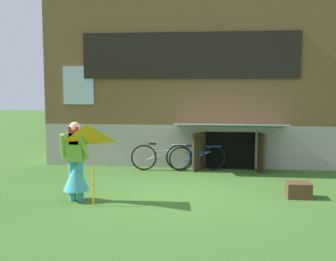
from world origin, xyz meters
name	(u,v)px	position (x,y,z in m)	size (l,w,h in m)	color
ground_plane	(180,194)	(0.00, 0.00, 0.00)	(60.00, 60.00, 0.00)	#386023
log_house	(194,81)	(0.00, 5.21, 2.50)	(8.54, 5.55, 4.99)	#9E998E
person	(76,168)	(-2.06, -0.80, 0.69)	(0.61, 0.52, 1.63)	teal
kite	(87,144)	(-1.65, -1.32, 1.25)	(0.90, 0.94, 1.51)	orange
bicycle_blue	(197,158)	(0.26, 2.63, 0.36)	(1.56, 0.42, 0.73)	black
bicycle_silver	(161,157)	(-0.75, 2.57, 0.37)	(1.68, 0.30, 0.77)	black
wooden_crate	(299,190)	(2.52, -0.01, 0.16)	(0.50, 0.42, 0.33)	#4C331E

